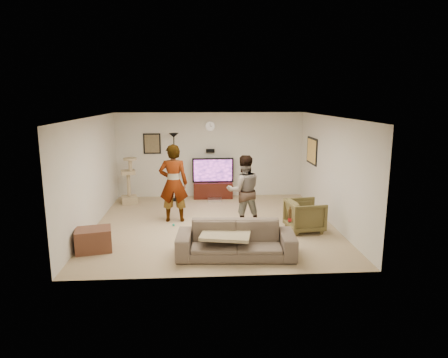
{
  "coord_description": "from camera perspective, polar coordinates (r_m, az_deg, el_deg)",
  "views": [
    {
      "loc": [
        -0.35,
        -8.83,
        2.93
      ],
      "look_at": [
        0.24,
        0.2,
        1.04
      ],
      "focal_mm": 31.54,
      "sensor_mm": 36.0,
      "label": 1
    }
  ],
  "objects": [
    {
      "name": "picture_right",
      "position": [
        10.97,
        12.62,
        4.0
      ],
      "size": [
        0.03,
        0.78,
        0.62
      ],
      "primitive_type": "cube",
      "color": "#E7B356",
      "rests_on": "wall_right"
    },
    {
      "name": "sofa",
      "position": [
        7.43,
        1.72,
        -8.81
      ],
      "size": [
        2.24,
        0.99,
        0.64
      ],
      "primitive_type": "imported",
      "rotation": [
        0.0,
        0.0,
        -0.06
      ],
      "color": "brown",
      "rests_on": "floor"
    },
    {
      "name": "cat_tree",
      "position": [
        11.28,
        -13.68,
        -0.21
      ],
      "size": [
        0.51,
        0.51,
        1.3
      ],
      "primitive_type": "cube",
      "rotation": [
        0.0,
        0.0,
        0.24
      ],
      "color": "tan",
      "rests_on": "floor"
    },
    {
      "name": "tv_screen",
      "position": [
        11.49,
        -1.61,
        1.25
      ],
      "size": [
        1.11,
        0.01,
        0.63
      ],
      "primitive_type": "cube",
      "color": "#CE48B5",
      "rests_on": "tv"
    },
    {
      "name": "wall_back",
      "position": [
        11.7,
        -2.01,
        3.51
      ],
      "size": [
        5.5,
        0.04,
        2.5
      ],
      "primitive_type": "cube",
      "color": "beige",
      "rests_on": "floor"
    },
    {
      "name": "wall_speaker",
      "position": [
        11.63,
        -2.0,
        4.11
      ],
      "size": [
        0.25,
        0.1,
        0.1
      ],
      "primitive_type": "cube",
      "color": "black",
      "rests_on": "wall_back"
    },
    {
      "name": "wall_right",
      "position": [
        9.51,
        15.34,
        1.17
      ],
      "size": [
        0.04,
        5.5,
        2.5
      ],
      "primitive_type": "cube",
      "color": "beige",
      "rests_on": "floor"
    },
    {
      "name": "picture_back",
      "position": [
        11.71,
        -10.39,
        5.06
      ],
      "size": [
        0.42,
        0.03,
        0.52
      ],
      "primitive_type": "cube",
      "color": "brown",
      "rests_on": "wall_back"
    },
    {
      "name": "armchair",
      "position": [
        8.96,
        11.64,
        -5.21
      ],
      "size": [
        0.85,
        0.83,
        0.7
      ],
      "primitive_type": "imported",
      "rotation": [
        0.0,
        0.0,
        1.69
      ],
      "color": "brown",
      "rests_on": "floor"
    },
    {
      "name": "console_box",
      "position": [
        11.32,
        -1.35,
        -3.04
      ],
      "size": [
        0.4,
        0.3,
        0.07
      ],
      "primitive_type": "cube",
      "color": "silver",
      "rests_on": "floor"
    },
    {
      "name": "ceiling",
      "position": [
        8.85,
        -1.51,
        9.05
      ],
      "size": [
        5.5,
        5.5,
        0.02
      ],
      "primitive_type": "cube",
      "color": "silver",
      "rests_on": "wall_back"
    },
    {
      "name": "floor_lamp",
      "position": [
        11.32,
        -7.18,
        1.7
      ],
      "size": [
        0.32,
        0.32,
        1.94
      ],
      "primitive_type": "cylinder",
      "color": "black",
      "rests_on": "floor"
    },
    {
      "name": "wall_front",
      "position": [
        6.32,
        -0.46,
        -3.65
      ],
      "size": [
        5.5,
        0.04,
        2.5
      ],
      "primitive_type": "cube",
      "color": "beige",
      "rests_on": "floor"
    },
    {
      "name": "throw_blanket",
      "position": [
        7.37,
        0.25,
        -8.03
      ],
      "size": [
        1.02,
        0.86,
        0.06
      ],
      "primitive_type": "cube",
      "rotation": [
        0.0,
        0.0,
        -0.2
      ],
      "color": "tan",
      "rests_on": "sofa"
    },
    {
      "name": "person_left",
      "position": [
        9.39,
        -7.33,
        -0.6
      ],
      "size": [
        0.69,
        0.46,
        1.86
      ],
      "primitive_type": "imported",
      "rotation": [
        0.0,
        0.0,
        3.12
      ],
      "color": "#A2A2A4",
      "rests_on": "floor"
    },
    {
      "name": "floor",
      "position": [
        9.31,
        -1.43,
        -6.64
      ],
      "size": [
        5.5,
        5.5,
        0.02
      ],
      "primitive_type": "cube",
      "color": "tan",
      "rests_on": "ground"
    },
    {
      "name": "tv",
      "position": [
        11.53,
        -1.62,
        1.29
      ],
      "size": [
        1.21,
        0.08,
        0.72
      ],
      "primitive_type": "cube",
      "color": "black",
      "rests_on": "tv_stand"
    },
    {
      "name": "beer_bottle",
      "position": [
        7.44,
        9.52,
        -5.3
      ],
      "size": [
        0.06,
        0.06,
        0.25
      ],
      "primitive_type": "cylinder",
      "color": "#3E280F",
      "rests_on": "sofa"
    },
    {
      "name": "toy_ball",
      "position": [
        9.24,
        -7.33,
        -6.62
      ],
      "size": [
        0.06,
        0.06,
        0.06
      ],
      "primitive_type": "sphere",
      "color": "#1A9677",
      "rests_on": "floor"
    },
    {
      "name": "tv_stand",
      "position": [
        11.66,
        -1.6,
        -1.59
      ],
      "size": [
        1.14,
        0.45,
        0.47
      ],
      "primitive_type": "cube",
      "color": "black",
      "rests_on": "floor"
    },
    {
      "name": "wall_clock",
      "position": [
        11.58,
        -2.03,
        7.66
      ],
      "size": [
        0.26,
        0.04,
        0.26
      ],
      "primitive_type": "cylinder",
      "rotation": [
        1.57,
        0.0,
        0.0
      ],
      "color": "white",
      "rests_on": "wall_back"
    },
    {
      "name": "side_table",
      "position": [
        8.11,
        -18.38,
        -8.36
      ],
      "size": [
        0.77,
        0.64,
        0.45
      ],
      "primitive_type": "cube",
      "rotation": [
        0.0,
        0.0,
        0.23
      ],
      "color": "brown",
      "rests_on": "floor"
    },
    {
      "name": "wall_left",
      "position": [
        9.3,
        -18.65,
        0.74
      ],
      "size": [
        0.04,
        5.5,
        2.5
      ],
      "primitive_type": "cube",
      "color": "beige",
      "rests_on": "floor"
    },
    {
      "name": "person_right",
      "position": [
        9.06,
        2.89,
        -1.69
      ],
      "size": [
        0.87,
        0.71,
        1.65
      ],
      "primitive_type": "imported",
      "rotation": [
        0.0,
        0.0,
        3.26
      ],
      "color": "#27599A",
      "rests_on": "floor"
    }
  ]
}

